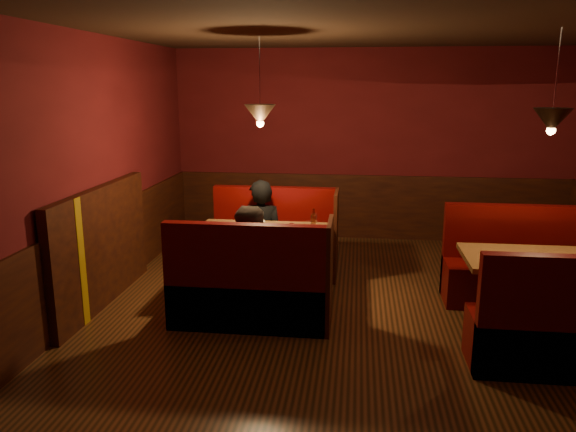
# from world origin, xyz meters

# --- Properties ---
(room) EXTENTS (6.02, 7.02, 2.92)m
(room) POSITION_xyz_m (-0.28, 0.05, 1.05)
(room) COLOR black
(room) RESTS_ON ground
(main_table) EXTENTS (1.46, 0.89, 1.02)m
(main_table) POSITION_xyz_m (-1.22, 0.82, 0.60)
(main_table) COLOR #533218
(main_table) RESTS_ON ground
(main_bench_far) EXTENTS (1.60, 0.57, 1.09)m
(main_bench_far) POSITION_xyz_m (-1.20, 1.64, 0.35)
(main_bench_far) COLOR #4D0707
(main_bench_far) RESTS_ON ground
(main_bench_near) EXTENTS (1.60, 0.57, 1.09)m
(main_bench_near) POSITION_xyz_m (-1.20, -0.01, 0.35)
(main_bench_near) COLOR #4D0707
(main_bench_near) RESTS_ON ground
(second_table) EXTENTS (1.36, 0.87, 0.77)m
(second_table) POSITION_xyz_m (1.54, 0.19, 0.57)
(second_table) COLOR #533218
(second_table) RESTS_ON ground
(second_bench_far) EXTENTS (1.50, 0.56, 1.07)m
(second_bench_far) POSITION_xyz_m (1.57, 1.00, 0.34)
(second_bench_far) COLOR #4D0707
(second_bench_far) RESTS_ON ground
(second_bench_near) EXTENTS (1.50, 0.56, 1.07)m
(second_bench_near) POSITION_xyz_m (1.57, -0.62, 0.34)
(second_bench_near) COLOR #4D0707
(second_bench_near) RESTS_ON ground
(diner_a) EXTENTS (0.61, 0.44, 1.59)m
(diner_a) POSITION_xyz_m (-1.36, 1.50, 0.79)
(diner_a) COLOR black
(diner_a) RESTS_ON ground
(diner_b) EXTENTS (0.89, 0.78, 1.55)m
(diner_b) POSITION_xyz_m (-1.19, 0.12, 0.78)
(diner_b) COLOR #312723
(diner_b) RESTS_ON ground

